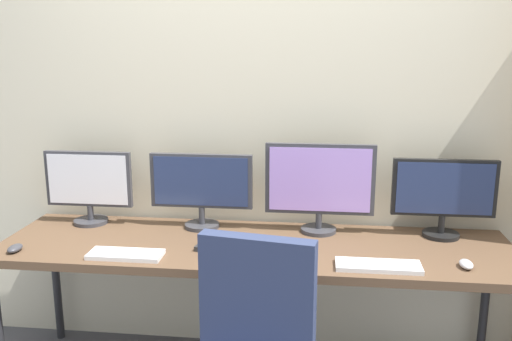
% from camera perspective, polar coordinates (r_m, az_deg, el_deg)
% --- Properties ---
extents(wall_back, '(4.86, 0.10, 2.60)m').
position_cam_1_polar(wall_back, '(2.93, 0.84, 5.63)').
color(wall_back, beige).
rests_on(wall_back, ground_plane).
extents(desk, '(2.46, 0.68, 0.74)m').
position_cam_1_polar(desk, '(2.67, -0.13, -8.57)').
color(desk, brown).
rests_on(desk, ground_plane).
extents(monitor_far_left, '(0.46, 0.18, 0.39)m').
position_cam_1_polar(monitor_far_left, '(3.03, -16.99, -1.40)').
color(monitor_far_left, '#38383D').
rests_on(monitor_far_left, desk).
extents(monitor_center_left, '(0.53, 0.18, 0.39)m').
position_cam_1_polar(monitor_center_left, '(2.84, -5.71, -1.65)').
color(monitor_center_left, '#38383D').
rests_on(monitor_center_left, desk).
extents(monitor_center_right, '(0.55, 0.18, 0.46)m').
position_cam_1_polar(monitor_center_right, '(2.77, 6.64, -1.41)').
color(monitor_center_right, '#38383D').
rests_on(monitor_center_right, desk).
extents(monitor_far_right, '(0.50, 0.18, 0.39)m').
position_cam_1_polar(monitor_far_right, '(2.84, 18.93, -2.31)').
color(monitor_far_right, black).
rests_on(monitor_far_right, desk).
extents(keyboard_left, '(0.33, 0.13, 0.02)m').
position_cam_1_polar(keyboard_left, '(2.57, -13.39, -8.49)').
color(keyboard_left, silver).
rests_on(keyboard_left, desk).
extents(keyboard_right, '(0.36, 0.13, 0.02)m').
position_cam_1_polar(keyboard_right, '(2.44, 12.59, -9.65)').
color(keyboard_right, silver).
rests_on(keyboard_right, desk).
extents(mouse_left_side, '(0.06, 0.10, 0.03)m').
position_cam_1_polar(mouse_left_side, '(2.55, 21.00, -9.08)').
color(mouse_left_side, silver).
rests_on(mouse_left_side, desk).
extents(mouse_right_side, '(0.06, 0.10, 0.03)m').
position_cam_1_polar(mouse_right_side, '(2.79, -23.77, -7.41)').
color(mouse_right_side, '#38383D').
rests_on(mouse_right_side, desk).
extents(laptop_closed, '(0.36, 0.28, 0.02)m').
position_cam_1_polar(laptop_closed, '(2.61, -2.24, -7.75)').
color(laptop_closed, '#2D2D2D').
rests_on(laptop_closed, desk).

